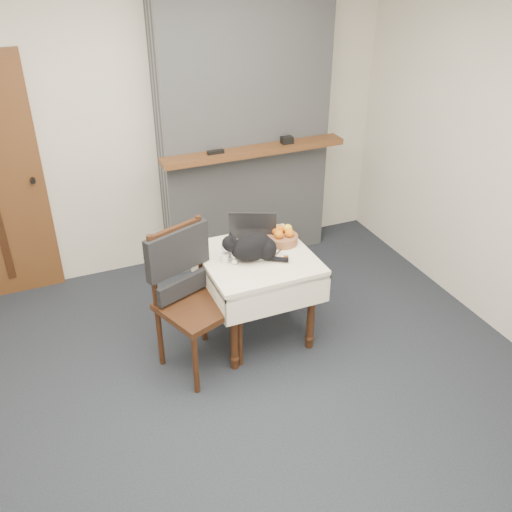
{
  "coord_description": "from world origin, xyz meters",
  "views": [
    {
      "loc": [
        -0.88,
        -2.63,
        2.77
      ],
      "look_at": [
        0.47,
        0.56,
        0.73
      ],
      "focal_mm": 40.0,
      "sensor_mm": 36.0,
      "label": 1
    }
  ],
  "objects_px": {
    "laptop": "(252,240)",
    "pill_bottle": "(286,257)",
    "side_table": "(257,269)",
    "cat": "(253,247)",
    "cream_jar": "(225,258)",
    "chair": "(187,280)",
    "fruit_basket": "(282,236)"
  },
  "relations": [
    {
      "from": "laptop",
      "to": "pill_bottle",
      "type": "relative_size",
      "value": 6.23
    },
    {
      "from": "side_table",
      "to": "pill_bottle",
      "type": "bearing_deg",
      "value": -42.77
    },
    {
      "from": "cat",
      "to": "cream_jar",
      "type": "xyz_separation_m",
      "value": [
        -0.2,
        0.04,
        -0.06
      ]
    },
    {
      "from": "chair",
      "to": "laptop",
      "type": "bearing_deg",
      "value": -2.84
    },
    {
      "from": "laptop",
      "to": "chair",
      "type": "bearing_deg",
      "value": -137.11
    },
    {
      "from": "side_table",
      "to": "chair",
      "type": "bearing_deg",
      "value": -172.97
    },
    {
      "from": "cream_jar",
      "to": "fruit_basket",
      "type": "height_order",
      "value": "fruit_basket"
    },
    {
      "from": "side_table",
      "to": "cat",
      "type": "xyz_separation_m",
      "value": [
        -0.04,
        -0.03,
        0.21
      ]
    },
    {
      "from": "cat",
      "to": "pill_bottle",
      "type": "bearing_deg",
      "value": -17.74
    },
    {
      "from": "side_table",
      "to": "cream_jar",
      "type": "distance_m",
      "value": 0.29
    },
    {
      "from": "fruit_basket",
      "to": "cream_jar",
      "type": "bearing_deg",
      "value": -168.41
    },
    {
      "from": "laptop",
      "to": "fruit_basket",
      "type": "bearing_deg",
      "value": 22.26
    },
    {
      "from": "side_table",
      "to": "fruit_basket",
      "type": "height_order",
      "value": "fruit_basket"
    },
    {
      "from": "side_table",
      "to": "fruit_basket",
      "type": "distance_m",
      "value": 0.32
    },
    {
      "from": "laptop",
      "to": "cream_jar",
      "type": "bearing_deg",
      "value": -132.03
    },
    {
      "from": "cat",
      "to": "side_table",
      "type": "bearing_deg",
      "value": 49.31
    },
    {
      "from": "side_table",
      "to": "cat",
      "type": "height_order",
      "value": "cat"
    },
    {
      "from": "cat",
      "to": "chair",
      "type": "distance_m",
      "value": 0.52
    },
    {
      "from": "cat",
      "to": "fruit_basket",
      "type": "bearing_deg",
      "value": 37.11
    },
    {
      "from": "cream_jar",
      "to": "chair",
      "type": "bearing_deg",
      "value": -166.24
    },
    {
      "from": "cat",
      "to": "fruit_basket",
      "type": "xyz_separation_m",
      "value": [
        0.29,
        0.14,
        -0.05
      ]
    },
    {
      "from": "cream_jar",
      "to": "fruit_basket",
      "type": "distance_m",
      "value": 0.51
    },
    {
      "from": "pill_bottle",
      "to": "chair",
      "type": "height_order",
      "value": "chair"
    },
    {
      "from": "laptop",
      "to": "pill_bottle",
      "type": "xyz_separation_m",
      "value": [
        0.15,
        -0.27,
        -0.03
      ]
    },
    {
      "from": "cream_jar",
      "to": "chair",
      "type": "height_order",
      "value": "chair"
    },
    {
      "from": "pill_bottle",
      "to": "laptop",
      "type": "bearing_deg",
      "value": 119.13
    },
    {
      "from": "fruit_basket",
      "to": "chair",
      "type": "xyz_separation_m",
      "value": [
        -0.8,
        -0.18,
        -0.08
      ]
    },
    {
      "from": "cat",
      "to": "laptop",
      "type": "bearing_deg",
      "value": 81.04
    },
    {
      "from": "pill_bottle",
      "to": "fruit_basket",
      "type": "height_order",
      "value": "fruit_basket"
    },
    {
      "from": "side_table",
      "to": "cat",
      "type": "bearing_deg",
      "value": -141.94
    },
    {
      "from": "cream_jar",
      "to": "laptop",
      "type": "bearing_deg",
      "value": 23.4
    },
    {
      "from": "pill_bottle",
      "to": "chair",
      "type": "xyz_separation_m",
      "value": [
        -0.71,
        0.08,
        -0.06
      ]
    }
  ]
}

